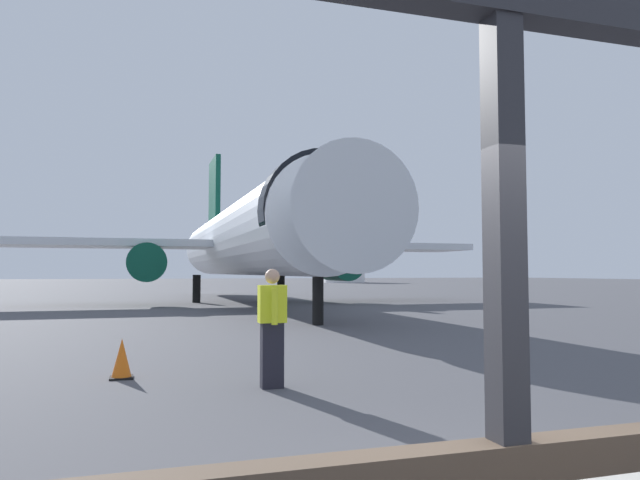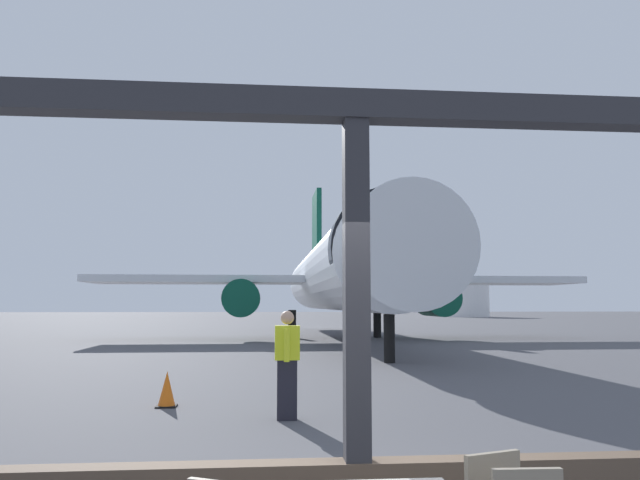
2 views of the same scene
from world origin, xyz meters
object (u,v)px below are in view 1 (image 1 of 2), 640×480
Objects in this scene: traffic_cone at (122,359)px; ground_crew_worker at (272,326)px; fuel_storage_tank at (344,267)px; airplane at (248,239)px.

ground_crew_worker is at bearing -34.43° from traffic_cone.
fuel_storage_tank is (32.18, 79.13, 2.25)m from traffic_cone.
airplane is 4.94× the size of fuel_storage_tank.
ground_crew_worker is (-3.62, -22.06, -2.55)m from airplane.
airplane is 21.62m from traffic_cone.
fuel_storage_tank is at bearing 67.87° from traffic_cone.
airplane is 22.49m from ground_crew_worker.
airplane reaches higher than traffic_cone.
fuel_storage_tank is at bearing 69.54° from ground_crew_worker.
ground_crew_worker is 86.03m from fuel_storage_tank.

